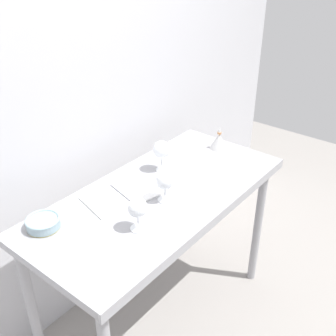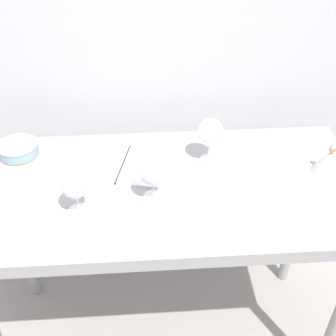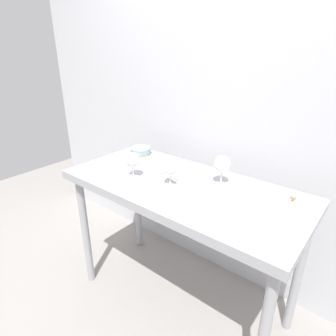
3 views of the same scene
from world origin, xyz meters
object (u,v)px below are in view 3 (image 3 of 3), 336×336
at_px(tasting_bowl, 141,150).
at_px(wine_glass_near_center, 170,168).
at_px(open_notebook, 175,170).
at_px(wine_glass_far_right, 222,164).
at_px(wine_glass_near_left, 132,161).
at_px(tasting_sheet_upper, 254,198).
at_px(decanter_funnel, 291,207).

bearing_deg(tasting_bowl, wine_glass_near_center, -29.07).
relative_size(wine_glass_near_center, open_notebook, 0.40).
distance_m(wine_glass_far_right, wine_glass_near_center, 0.29).
height_order(wine_glass_near_center, open_notebook, wine_glass_near_center).
relative_size(wine_glass_near_left, tasting_bowl, 1.04).
xyz_separation_m(wine_glass_far_right, tasting_bowl, (-0.71, 0.08, -0.09)).
bearing_deg(tasting_bowl, open_notebook, -13.12).
relative_size(wine_glass_far_right, tasting_bowl, 1.15).
height_order(wine_glass_far_right, tasting_sheet_upper, wine_glass_far_right).
distance_m(wine_glass_near_left, tasting_sheet_upper, 0.71).
relative_size(wine_glass_near_center, tasting_bowl, 1.06).
height_order(wine_glass_near_center, decanter_funnel, wine_glass_near_center).
bearing_deg(wine_glass_near_left, wine_glass_near_center, 11.50).
distance_m(open_notebook, tasting_sheet_upper, 0.53).
relative_size(wine_glass_near_left, tasting_sheet_upper, 0.66).
relative_size(wine_glass_far_right, wine_glass_near_left, 1.11).
distance_m(tasting_sheet_upper, tasting_bowl, 0.93).
bearing_deg(tasting_bowl, wine_glass_far_right, -6.43).
height_order(tasting_sheet_upper, decanter_funnel, decanter_funnel).
xyz_separation_m(wine_glass_near_center, decanter_funnel, (0.62, 0.10, -0.06)).
height_order(wine_glass_far_right, decanter_funnel, wine_glass_far_right).
distance_m(wine_glass_near_left, open_notebook, 0.29).
distance_m(wine_glass_far_right, wine_glass_near_left, 0.52).
relative_size(wine_glass_near_left, wine_glass_near_center, 0.98).
bearing_deg(tasting_sheet_upper, tasting_bowl, -171.06).
relative_size(wine_glass_near_center, tasting_sheet_upper, 0.67).
relative_size(tasting_bowl, decanter_funnel, 1.07).
height_order(tasting_bowl, decanter_funnel, decanter_funnel).
distance_m(wine_glass_far_right, decanter_funnel, 0.43).
xyz_separation_m(tasting_bowl, decanter_funnel, (1.12, -0.18, 0.02)).
bearing_deg(wine_glass_near_center, wine_glass_far_right, 42.75).
xyz_separation_m(wine_glass_near_left, open_notebook, (0.14, 0.23, -0.10)).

